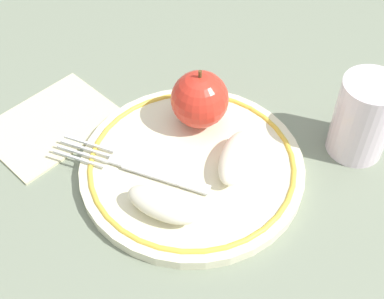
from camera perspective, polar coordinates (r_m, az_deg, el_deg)
ground_plane at (r=0.60m, az=-0.65°, el=-1.44°), size 2.00×2.00×0.00m
plate at (r=0.59m, az=0.00°, el=-1.78°), size 0.25×0.25×0.02m
apple_red_whole at (r=0.61m, az=0.72°, el=5.40°), size 0.07×0.07×0.07m
apple_slice_front at (r=0.57m, az=4.63°, el=-1.10°), size 0.08×0.03×0.02m
apple_slice_back at (r=0.53m, az=-2.99°, el=-5.92°), size 0.05×0.08×0.02m
fork at (r=0.58m, az=-6.04°, el=-1.93°), size 0.04×0.18×0.00m
drinking_glass at (r=0.61m, az=17.79°, el=3.25°), size 0.06×0.06×0.10m
napkin_folded at (r=0.66m, az=-14.76°, el=2.74°), size 0.18×0.17×0.01m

